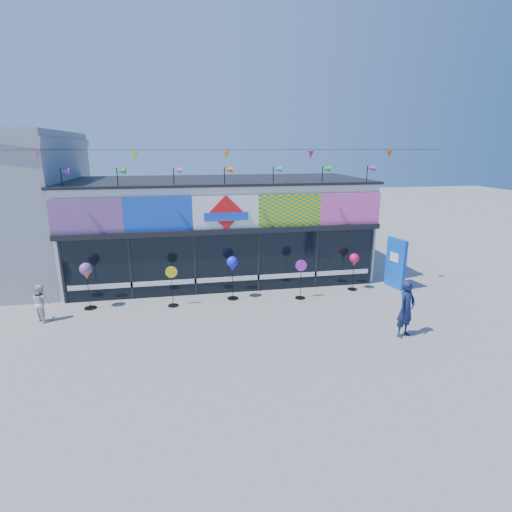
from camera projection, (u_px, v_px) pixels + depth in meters
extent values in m
plane|color=gray|center=(240.00, 332.00, 12.06)|extent=(80.00, 80.00, 0.00)
cube|color=silver|center=(220.00, 228.00, 17.22)|extent=(12.00, 5.00, 4.00)
cube|color=black|center=(227.00, 264.00, 15.02)|extent=(11.60, 0.12, 2.30)
cube|color=black|center=(226.00, 231.00, 14.65)|extent=(12.00, 0.30, 0.20)
cube|color=white|center=(227.00, 279.00, 15.15)|extent=(11.40, 0.10, 0.18)
cube|color=black|center=(219.00, 180.00, 16.68)|extent=(12.20, 5.20, 0.10)
cube|color=black|center=(62.00, 272.00, 13.99)|extent=(0.08, 0.14, 2.30)
cube|color=black|center=(130.00, 269.00, 14.39)|extent=(0.08, 0.14, 2.30)
cube|color=black|center=(195.00, 265.00, 14.80)|extent=(0.08, 0.14, 2.30)
cube|color=black|center=(258.00, 262.00, 15.22)|extent=(0.08, 0.14, 2.30)
cube|color=black|center=(316.00, 259.00, 15.62)|extent=(0.08, 0.14, 2.30)
cube|color=black|center=(371.00, 256.00, 16.03)|extent=(0.08, 0.14, 2.30)
cube|color=red|center=(86.00, 216.00, 13.64)|extent=(2.40, 0.08, 1.20)
cube|color=blue|center=(158.00, 214.00, 14.06)|extent=(2.40, 0.08, 1.20)
cube|color=white|center=(226.00, 212.00, 14.48)|extent=(2.40, 0.08, 1.20)
cube|color=yellow|center=(290.00, 210.00, 14.90)|extent=(2.40, 0.08, 1.20)
cube|color=#F652A7|center=(350.00, 209.00, 15.32)|extent=(2.40, 0.08, 1.20)
cube|color=red|center=(226.00, 213.00, 14.42)|extent=(1.27, 0.06, 1.27)
cube|color=blue|center=(226.00, 217.00, 14.44)|extent=(1.60, 0.05, 0.30)
cube|color=green|center=(119.00, 274.00, 14.42)|extent=(0.78, 0.03, 0.78)
cube|color=#EC5A0C|center=(163.00, 263.00, 14.60)|extent=(0.92, 0.03, 0.92)
cube|color=orange|center=(206.00, 253.00, 14.81)|extent=(0.78, 0.03, 0.78)
cube|color=red|center=(247.00, 268.00, 15.26)|extent=(0.92, 0.03, 0.92)
cube|color=green|center=(287.00, 255.00, 15.41)|extent=(0.78, 0.03, 0.78)
cube|color=#1B8DEA|center=(326.00, 252.00, 15.67)|extent=(0.92, 0.03, 0.92)
cylinder|color=black|center=(62.00, 179.00, 13.40)|extent=(0.03, 0.03, 0.70)
cone|color=purple|center=(65.00, 171.00, 13.36)|extent=(0.30, 0.22, 0.22)
cylinder|color=black|center=(117.00, 178.00, 13.72)|extent=(0.03, 0.03, 0.70)
cone|color=#19A41C|center=(121.00, 171.00, 13.68)|extent=(0.30, 0.22, 0.22)
cylinder|color=black|center=(174.00, 178.00, 14.05)|extent=(0.03, 0.03, 0.70)
cone|color=#D5479A|center=(177.00, 170.00, 14.01)|extent=(0.30, 0.22, 0.22)
cylinder|color=black|center=(225.00, 177.00, 14.37)|extent=(0.03, 0.03, 0.70)
cone|color=#E15F0B|center=(228.00, 170.00, 14.33)|extent=(0.30, 0.22, 0.22)
cylinder|color=black|center=(273.00, 176.00, 14.68)|extent=(0.03, 0.03, 0.70)
cone|color=#1AAD57|center=(277.00, 169.00, 14.64)|extent=(0.30, 0.22, 0.22)
cylinder|color=black|center=(322.00, 176.00, 15.02)|extent=(0.03, 0.03, 0.70)
cone|color=green|center=(326.00, 169.00, 14.98)|extent=(0.30, 0.22, 0.22)
cylinder|color=black|center=(367.00, 175.00, 15.33)|extent=(0.03, 0.03, 0.70)
cone|color=purple|center=(371.00, 168.00, 15.29)|extent=(0.30, 0.22, 0.22)
cylinder|color=black|center=(226.00, 150.00, 13.50)|extent=(16.00, 0.01, 0.01)
cone|color=#E04AC1|center=(36.00, 156.00, 12.49)|extent=(0.20, 0.20, 0.28)
cone|color=#C6FF15|center=(135.00, 156.00, 13.02)|extent=(0.20, 0.20, 0.28)
cone|color=orange|center=(226.00, 155.00, 13.55)|extent=(0.20, 0.20, 0.28)
cone|color=#CA134C|center=(311.00, 155.00, 14.07)|extent=(0.20, 0.20, 0.28)
cone|color=#E23C0B|center=(389.00, 155.00, 14.60)|extent=(0.20, 0.20, 0.28)
cube|color=blue|center=(396.00, 263.00, 15.63)|extent=(0.36, 0.99, 1.97)
cube|color=white|center=(394.00, 257.00, 15.55)|extent=(0.13, 0.44, 0.34)
cylinder|color=black|center=(91.00, 308.00, 13.79)|extent=(0.41, 0.41, 0.03)
cylinder|color=black|center=(88.00, 289.00, 13.61)|extent=(0.02, 0.02, 1.35)
sphere|color=orange|center=(86.00, 269.00, 13.41)|extent=(0.41, 0.41, 0.41)
cone|color=orange|center=(87.00, 276.00, 13.48)|extent=(0.21, 0.21, 0.19)
cylinder|color=black|center=(173.00, 305.00, 14.01)|extent=(0.37, 0.37, 0.03)
cylinder|color=black|center=(172.00, 289.00, 13.84)|extent=(0.02, 0.02, 1.20)
cylinder|color=yellow|center=(171.00, 272.00, 13.68)|extent=(0.41, 0.05, 0.41)
cylinder|color=black|center=(233.00, 298.00, 14.67)|extent=(0.41, 0.41, 0.03)
cylinder|color=black|center=(233.00, 281.00, 14.49)|extent=(0.02, 0.02, 1.33)
sphere|color=#1924D6|center=(232.00, 262.00, 14.30)|extent=(0.41, 0.41, 0.41)
cone|color=#1924D6|center=(232.00, 269.00, 14.37)|extent=(0.20, 0.20, 0.18)
cylinder|color=black|center=(300.00, 298.00, 14.72)|extent=(0.37, 0.37, 0.03)
cylinder|color=black|center=(301.00, 282.00, 14.55)|extent=(0.02, 0.02, 1.21)
cylinder|color=purple|center=(301.00, 265.00, 14.39)|extent=(0.41, 0.10, 0.41)
cylinder|color=black|center=(352.00, 289.00, 15.61)|extent=(0.37, 0.37, 0.03)
cylinder|color=black|center=(353.00, 274.00, 15.45)|extent=(0.02, 0.02, 1.20)
sphere|color=#D71446|center=(354.00, 258.00, 15.27)|extent=(0.37, 0.37, 0.37)
cone|color=#D71446|center=(354.00, 264.00, 15.34)|extent=(0.18, 0.18, 0.17)
imported|color=#161F45|center=(406.00, 309.00, 11.59)|extent=(0.74, 0.64, 1.72)
imported|color=silver|center=(42.00, 303.00, 12.69)|extent=(0.66, 0.65, 1.21)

